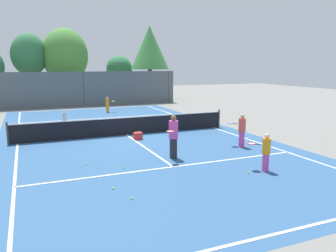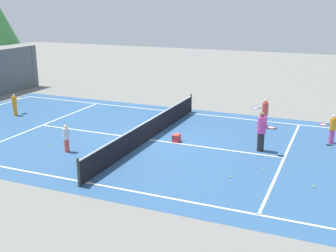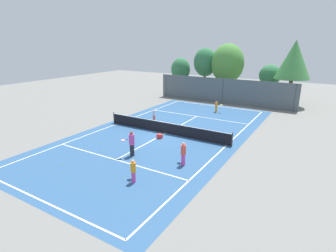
{
  "view_description": "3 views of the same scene",
  "coord_description": "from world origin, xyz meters",
  "px_view_note": "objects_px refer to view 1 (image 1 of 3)",
  "views": [
    {
      "loc": [
        -4.96,
        -17.56,
        3.81
      ],
      "look_at": [
        1.06,
        -3.38,
        0.99
      ],
      "focal_mm": 35.9,
      "sensor_mm": 36.0,
      "label": 1
    },
    {
      "loc": [
        -17.62,
        -8.43,
        6.43
      ],
      "look_at": [
        -0.35,
        -1.14,
        0.92
      ],
      "focal_mm": 45.33,
      "sensor_mm": 36.0,
      "label": 2
    },
    {
      "loc": [
        11.47,
        -18.63,
        7.57
      ],
      "look_at": [
        0.57,
        -0.53,
        0.9
      ],
      "focal_mm": 28.45,
      "sensor_mm": 36.0,
      "label": 3
    }
  ],
  "objects_px": {
    "ball_crate": "(138,136)",
    "tennis_ball_5": "(249,173)",
    "tennis_ball_2": "(86,164)",
    "tennis_ball_3": "(63,113)",
    "tennis_ball_4": "(131,199)",
    "player_2": "(173,136)",
    "tennis_ball_7": "(113,189)",
    "player_4": "(266,152)",
    "tennis_ball_6": "(69,126)",
    "player_3": "(64,120)",
    "player_0": "(108,104)",
    "tennis_ball_1": "(124,168)",
    "player_1": "(242,130)",
    "tennis_ball_0": "(185,121)"
  },
  "relations": [
    {
      "from": "player_2",
      "to": "tennis_ball_7",
      "type": "relative_size",
      "value": 27.28
    },
    {
      "from": "player_0",
      "to": "player_1",
      "type": "height_order",
      "value": "player_1"
    },
    {
      "from": "player_2",
      "to": "ball_crate",
      "type": "height_order",
      "value": "player_2"
    },
    {
      "from": "ball_crate",
      "to": "tennis_ball_7",
      "type": "distance_m",
      "value": 7.1
    },
    {
      "from": "player_2",
      "to": "tennis_ball_2",
      "type": "height_order",
      "value": "player_2"
    },
    {
      "from": "player_1",
      "to": "tennis_ball_4",
      "type": "height_order",
      "value": "player_1"
    },
    {
      "from": "player_2",
      "to": "tennis_ball_3",
      "type": "bearing_deg",
      "value": 100.46
    },
    {
      "from": "ball_crate",
      "to": "tennis_ball_5",
      "type": "distance_m",
      "value": 7.1
    },
    {
      "from": "tennis_ball_4",
      "to": "tennis_ball_1",
      "type": "bearing_deg",
      "value": 78.7
    },
    {
      "from": "player_4",
      "to": "tennis_ball_0",
      "type": "xyz_separation_m",
      "value": [
        2.04,
        10.92,
        -0.69
      ]
    },
    {
      "from": "tennis_ball_7",
      "to": "tennis_ball_1",
      "type": "bearing_deg",
      "value": 65.92
    },
    {
      "from": "tennis_ball_6",
      "to": "tennis_ball_5",
      "type": "bearing_deg",
      "value": -68.44
    },
    {
      "from": "ball_crate",
      "to": "tennis_ball_4",
      "type": "height_order",
      "value": "ball_crate"
    },
    {
      "from": "player_4",
      "to": "tennis_ball_1",
      "type": "relative_size",
      "value": 21.05
    },
    {
      "from": "tennis_ball_0",
      "to": "tennis_ball_6",
      "type": "height_order",
      "value": "same"
    },
    {
      "from": "player_1",
      "to": "tennis_ball_5",
      "type": "bearing_deg",
      "value": -121.28
    },
    {
      "from": "player_2",
      "to": "tennis_ball_4",
      "type": "distance_m",
      "value": 4.63
    },
    {
      "from": "player_3",
      "to": "tennis_ball_4",
      "type": "relative_size",
      "value": 18.9
    },
    {
      "from": "player_0",
      "to": "tennis_ball_7",
      "type": "bearing_deg",
      "value": -102.45
    },
    {
      "from": "ball_crate",
      "to": "tennis_ball_6",
      "type": "bearing_deg",
      "value": 118.62
    },
    {
      "from": "tennis_ball_1",
      "to": "tennis_ball_5",
      "type": "bearing_deg",
      "value": -30.46
    },
    {
      "from": "player_2",
      "to": "tennis_ball_0",
      "type": "bearing_deg",
      "value": 61.3
    },
    {
      "from": "ball_crate",
      "to": "tennis_ball_4",
      "type": "bearing_deg",
      "value": -109.28
    },
    {
      "from": "tennis_ball_6",
      "to": "ball_crate",
      "type": "bearing_deg",
      "value": -61.38
    },
    {
      "from": "tennis_ball_4",
      "to": "tennis_ball_7",
      "type": "relative_size",
      "value": 1.0
    },
    {
      "from": "tennis_ball_7",
      "to": "player_4",
      "type": "bearing_deg",
      "value": -3.3
    },
    {
      "from": "tennis_ball_2",
      "to": "tennis_ball_3",
      "type": "relative_size",
      "value": 1.0
    },
    {
      "from": "tennis_ball_1",
      "to": "tennis_ball_5",
      "type": "xyz_separation_m",
      "value": [
        3.94,
        -2.31,
        0.0
      ]
    },
    {
      "from": "player_2",
      "to": "ball_crate",
      "type": "bearing_deg",
      "value": 93.77
    },
    {
      "from": "player_2",
      "to": "tennis_ball_1",
      "type": "height_order",
      "value": "player_2"
    },
    {
      "from": "tennis_ball_5",
      "to": "tennis_ball_7",
      "type": "height_order",
      "value": "same"
    },
    {
      "from": "tennis_ball_7",
      "to": "ball_crate",
      "type": "bearing_deg",
      "value": 65.9
    },
    {
      "from": "player_2",
      "to": "tennis_ball_3",
      "type": "height_order",
      "value": "player_2"
    },
    {
      "from": "tennis_ball_2",
      "to": "player_1",
      "type": "bearing_deg",
      "value": 0.61
    },
    {
      "from": "tennis_ball_2",
      "to": "tennis_ball_4",
      "type": "distance_m",
      "value": 4.03
    },
    {
      "from": "tennis_ball_1",
      "to": "tennis_ball_5",
      "type": "height_order",
      "value": "same"
    },
    {
      "from": "player_1",
      "to": "tennis_ball_2",
      "type": "relative_size",
      "value": 23.61
    },
    {
      "from": "tennis_ball_0",
      "to": "tennis_ball_7",
      "type": "height_order",
      "value": "same"
    },
    {
      "from": "tennis_ball_6",
      "to": "tennis_ball_7",
      "type": "relative_size",
      "value": 1.0
    },
    {
      "from": "player_1",
      "to": "tennis_ball_6",
      "type": "xyz_separation_m",
      "value": [
        -6.85,
        8.64,
        -0.77
      ]
    },
    {
      "from": "player_3",
      "to": "tennis_ball_3",
      "type": "distance_m",
      "value": 7.33
    },
    {
      "from": "player_0",
      "to": "tennis_ball_2",
      "type": "xyz_separation_m",
      "value": [
        -4.07,
        -13.99,
        -0.63
      ]
    },
    {
      "from": "ball_crate",
      "to": "tennis_ball_3",
      "type": "bearing_deg",
      "value": 102.76
    },
    {
      "from": "player_4",
      "to": "tennis_ball_6",
      "type": "bearing_deg",
      "value": 114.53
    },
    {
      "from": "tennis_ball_4",
      "to": "tennis_ball_5",
      "type": "bearing_deg",
      "value": 7.96
    },
    {
      "from": "player_1",
      "to": "tennis_ball_3",
      "type": "distance_m",
      "value": 16.05
    },
    {
      "from": "tennis_ball_2",
      "to": "tennis_ball_6",
      "type": "distance_m",
      "value": 8.72
    },
    {
      "from": "player_0",
      "to": "tennis_ball_6",
      "type": "bearing_deg",
      "value": -125.07
    },
    {
      "from": "tennis_ball_7",
      "to": "tennis_ball_4",
      "type": "bearing_deg",
      "value": -73.69
    },
    {
      "from": "tennis_ball_3",
      "to": "tennis_ball_5",
      "type": "height_order",
      "value": "same"
    }
  ]
}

